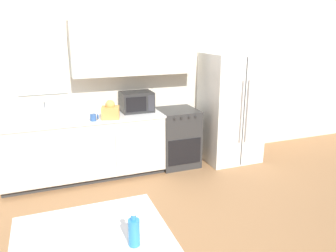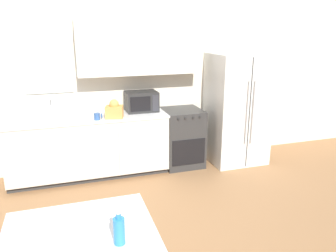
{
  "view_description": "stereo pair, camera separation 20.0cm",
  "coord_description": "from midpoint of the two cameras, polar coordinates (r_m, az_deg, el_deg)",
  "views": [
    {
      "loc": [
        -0.92,
        -2.85,
        2.12
      ],
      "look_at": [
        0.35,
        0.51,
        1.05
      ],
      "focal_mm": 35.0,
      "sensor_mm": 36.0,
      "label": 1
    },
    {
      "loc": [
        -0.73,
        -2.91,
        2.12
      ],
      "look_at": [
        0.35,
        0.51,
        1.05
      ],
      "focal_mm": 35.0,
      "sensor_mm": 36.0,
      "label": 2
    }
  ],
  "objects": [
    {
      "name": "ground_plane",
      "position": [
        3.67,
        -4.1,
        -18.75
      ],
      "size": [
        12.0,
        12.0,
        0.0
      ],
      "primitive_type": "plane",
      "color": "#9E7047"
    },
    {
      "name": "microwave",
      "position": [
        4.98,
        -6.62,
        4.23
      ],
      "size": [
        0.47,
        0.37,
        0.3
      ],
      "color": "#282828",
      "rests_on": "kitchen_counter"
    },
    {
      "name": "kitchen_counter",
      "position": [
        4.92,
        -15.4,
        -3.73
      ],
      "size": [
        2.29,
        0.65,
        0.91
      ],
      "color": "#333333",
      "rests_on": "ground_plane"
    },
    {
      "name": "grocery_bag_0",
      "position": [
        4.64,
        -11.21,
        2.59
      ],
      "size": [
        0.29,
        0.26,
        0.26
      ],
      "rotation": [
        0.0,
        0.0,
        -0.26
      ],
      "color": "#DB994C",
      "rests_on": "kitchen_counter"
    },
    {
      "name": "refrigerator",
      "position": [
        5.44,
        9.79,
        3.14
      ],
      "size": [
        0.87,
        0.82,
        1.76
      ],
      "color": "silver",
      "rests_on": "ground_plane"
    },
    {
      "name": "coffee_mug",
      "position": [
        4.59,
        -14.04,
        1.46
      ],
      "size": [
        0.11,
        0.08,
        0.09
      ],
      "color": "#335999",
      "rests_on": "kitchen_counter"
    },
    {
      "name": "wall_back",
      "position": [
        5.05,
        -10.59,
        8.63
      ],
      "size": [
        12.0,
        0.38,
        2.7
      ],
      "color": "beige",
      "rests_on": "ground_plane"
    },
    {
      "name": "drink_bottle",
      "position": [
        2.24,
        -8.63,
        -17.72
      ],
      "size": [
        0.08,
        0.08,
        0.24
      ],
      "color": "#338CD8",
      "rests_on": "dining_table"
    },
    {
      "name": "kitchen_sink",
      "position": [
        4.78,
        -21.59,
        1.0
      ],
      "size": [
        0.56,
        0.46,
        0.28
      ],
      "color": "#B7BABC",
      "rests_on": "kitchen_counter"
    },
    {
      "name": "oven_range",
      "position": [
        5.23,
        0.49,
        -1.98
      ],
      "size": [
        0.61,
        0.64,
        0.91
      ],
      "color": "#2D2D2D",
      "rests_on": "ground_plane"
    }
  ]
}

